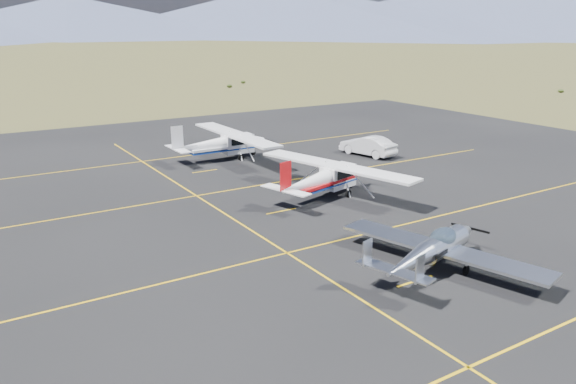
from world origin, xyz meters
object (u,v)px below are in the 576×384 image
object	(u,v)px
aircraft_cessna	(325,177)
sedan	(368,146)
aircraft_low_wing	(434,249)
aircraft_plain	(222,143)

from	to	relation	value
aircraft_cessna	sedan	world-z (taller)	aircraft_cessna
aircraft_cessna	sedan	xyz separation A→B (m)	(9.99, 7.82, -0.49)
aircraft_low_wing	sedan	xyz separation A→B (m)	(12.26, 19.33, -0.21)
aircraft_plain	aircraft_cessna	bearing A→B (deg)	-86.20
aircraft_cessna	sedan	size ratio (longest dim) A/B	2.37
aircraft_low_wing	aircraft_plain	xyz separation A→B (m)	(1.27, 24.32, 0.34)
aircraft_cessna	sedan	bearing A→B (deg)	22.54
aircraft_low_wing	sedan	world-z (taller)	aircraft_low_wing
aircraft_low_wing	sedan	bearing A→B (deg)	41.58
aircraft_plain	sedan	distance (m)	12.08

